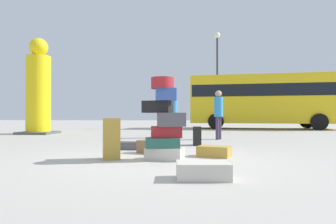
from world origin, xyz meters
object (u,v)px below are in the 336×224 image
at_px(suitcase_cream_left_side, 203,171).
at_px(suitcase_charcoal_behind_tower, 129,146).
at_px(suitcase_black_white_trunk, 197,136).
at_px(suitcase_brown_upright_blue, 151,147).
at_px(suitcase_tan_foreground_near, 214,151).
at_px(suitcase_tan_foreground_far, 111,139).
at_px(yellow_dummy_statue, 38,91).
at_px(lamp_post, 217,65).
at_px(suitcase_black_right_side, 164,142).
at_px(suitcase_tower, 164,125).
at_px(person_bearded_onlooker, 173,110).
at_px(parked_bus, 263,98).
at_px(person_tourist_with_camera, 218,110).

distance_m(suitcase_cream_left_side, suitcase_charcoal_behind_tower, 3.56).
bearing_deg(suitcase_black_white_trunk, suitcase_brown_upright_blue, -120.88).
relative_size(suitcase_tan_foreground_near, suitcase_tan_foreground_far, 0.81).
bearing_deg(suitcase_tan_foreground_far, yellow_dummy_statue, 109.75).
distance_m(suitcase_tan_foreground_near, suitcase_brown_upright_blue, 1.39).
bearing_deg(suitcase_tan_foreground_far, lamp_post, 59.96).
bearing_deg(suitcase_black_right_side, suitcase_tower, -74.57).
xyz_separation_m(suitcase_tan_foreground_far, person_bearded_onlooker, (0.82, 5.26, 0.61)).
bearing_deg(parked_bus, suitcase_brown_upright_blue, -106.66).
relative_size(person_bearded_onlooker, lamp_post, 0.28).
bearing_deg(suitcase_black_right_side, yellow_dummy_statue, 153.02).
bearing_deg(suitcase_tan_foreground_near, suitcase_brown_upright_blue, -178.12).
distance_m(suitcase_tower, parked_bus, 13.61).
bearing_deg(suitcase_cream_left_side, suitcase_black_right_side, 98.09).
xyz_separation_m(suitcase_brown_upright_blue, person_bearded_onlooker, (0.20, 4.34, 0.85)).
distance_m(person_tourist_with_camera, lamp_post, 9.17).
height_order(suitcase_tan_foreground_near, suitcase_cream_left_side, suitcase_cream_left_side).
bearing_deg(lamp_post, yellow_dummy_statue, -142.63).
relative_size(person_bearded_onlooker, person_tourist_with_camera, 1.01).
relative_size(person_tourist_with_camera, parked_bus, 0.19).
bearing_deg(suitcase_black_white_trunk, person_bearded_onlooker, 106.75).
bearing_deg(suitcase_brown_upright_blue, suitcase_black_white_trunk, 80.43).
bearing_deg(suitcase_tower, suitcase_tan_foreground_near, 26.36).
height_order(suitcase_brown_upright_blue, lamp_post, lamp_post).
height_order(suitcase_black_white_trunk, person_bearded_onlooker, person_bearded_onlooker).
xyz_separation_m(suitcase_brown_upright_blue, person_tourist_with_camera, (1.77, 3.73, 0.84)).
bearing_deg(suitcase_black_white_trunk, lamp_post, 81.45).
xyz_separation_m(yellow_dummy_statue, lamp_post, (8.28, 6.32, 2.08)).
xyz_separation_m(suitcase_charcoal_behind_tower, parked_bus, (5.75, 11.13, 1.74)).
relative_size(suitcase_cream_left_side, person_bearded_onlooker, 0.41).
bearing_deg(suitcase_cream_left_side, lamp_post, 80.23).
xyz_separation_m(parked_bus, lamp_post, (-2.68, 0.59, 2.11)).
relative_size(suitcase_black_right_side, lamp_post, 0.08).
relative_size(suitcase_tan_foreground_near, suitcase_black_right_side, 1.23).
bearing_deg(suitcase_charcoal_behind_tower, suitcase_brown_upright_blue, -42.75).
distance_m(suitcase_black_right_side, yellow_dummy_statue, 7.63).
distance_m(suitcase_tan_foreground_near, person_tourist_with_camera, 4.28).
bearing_deg(suitcase_brown_upright_blue, suitcase_tower, -46.88).
relative_size(suitcase_brown_upright_blue, suitcase_cream_left_side, 0.81).
bearing_deg(suitcase_tan_foreground_far, suitcase_tower, -16.58).
relative_size(suitcase_tower, suitcase_black_white_trunk, 3.00).
distance_m(suitcase_tower, person_tourist_with_camera, 4.85).
xyz_separation_m(suitcase_black_right_side, person_tourist_with_camera, (1.65, 2.11, 0.90)).
relative_size(suitcase_tan_foreground_far, yellow_dummy_statue, 0.18).
distance_m(suitcase_tan_foreground_near, suitcase_cream_left_side, 2.08).
xyz_separation_m(suitcase_tower, yellow_dummy_statue, (-6.20, 6.96, 1.22)).
height_order(suitcase_tan_foreground_far, person_bearded_onlooker, person_bearded_onlooker).
relative_size(suitcase_tan_foreground_far, person_bearded_onlooker, 0.46).
distance_m(suitcase_tower, suitcase_tan_foreground_near, 1.18).
height_order(suitcase_tower, suitcase_cream_left_side, suitcase_tower).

